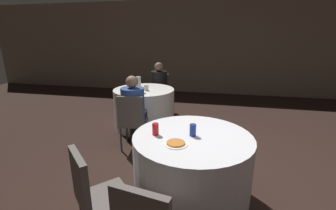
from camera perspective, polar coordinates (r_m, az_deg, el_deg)
ground_plane at (r=2.78m, az=11.44°, el=-21.53°), size 16.00×16.00×0.00m
wall_back at (r=7.16m, az=12.99°, el=13.91°), size 16.00×0.06×2.80m
table_near at (r=2.49m, az=6.00°, el=-15.70°), size 1.22×1.22×0.76m
table_far at (r=4.44m, az=-6.00°, el=-0.74°), size 1.17×1.17×0.76m
chair_near_southwest at (r=2.00m, az=-18.46°, el=-20.24°), size 0.57×0.57×0.89m
chair_far_south at (r=3.47m, az=-9.12°, el=-3.28°), size 0.45×0.45×0.89m
chair_far_north at (r=5.30m, az=-1.95°, el=3.95°), size 0.43×0.43×0.89m
person_blue_shirt at (r=3.59m, az=-8.58°, el=-1.46°), size 0.38×0.52×1.16m
person_black_shirt at (r=5.14m, az=-2.51°, el=4.34°), size 0.37×0.52×1.17m
pizza_plate_near at (r=2.13m, az=1.97°, el=-9.66°), size 0.23×0.23×0.02m
soda_can_blue at (r=2.28m, az=6.33°, el=-6.33°), size 0.07×0.07×0.12m
soda_can_red at (r=2.29m, az=-3.21°, el=-6.13°), size 0.07×0.07×0.12m
bottle_far at (r=4.13m, az=-7.52°, el=5.26°), size 0.09×0.09×0.28m
cup_far at (r=4.24m, az=-5.55°, el=4.43°), size 0.09×0.09×0.10m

